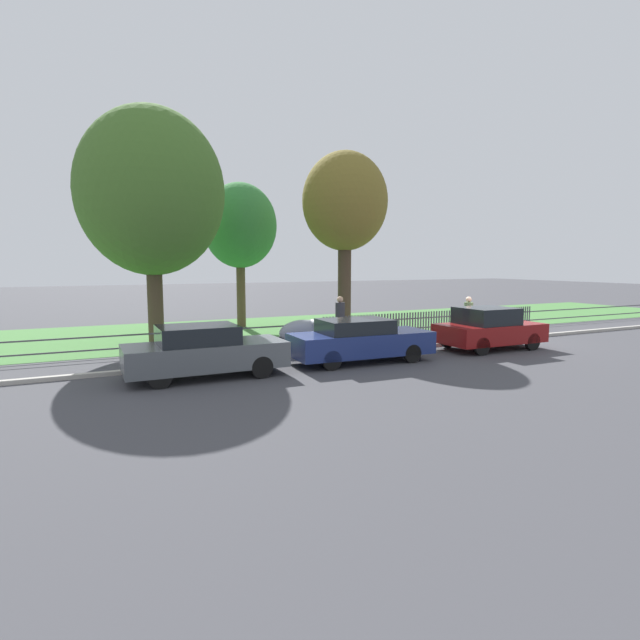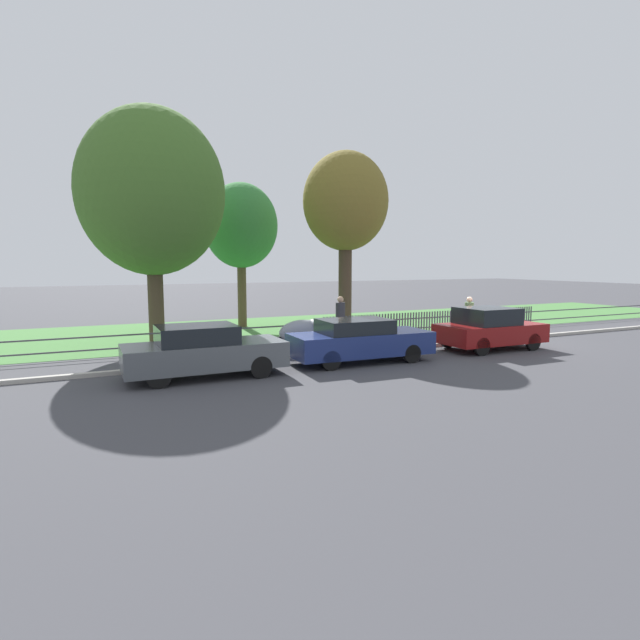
{
  "view_description": "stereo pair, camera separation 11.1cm",
  "coord_description": "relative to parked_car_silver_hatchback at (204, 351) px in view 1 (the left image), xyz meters",
  "views": [
    {
      "loc": [
        -14.2,
        -14.53,
        3.09
      ],
      "look_at": [
        -6.73,
        1.05,
        1.1
      ],
      "focal_mm": 28.0,
      "sensor_mm": 36.0,
      "label": 1
    },
    {
      "loc": [
        -14.1,
        -14.58,
        3.09
      ],
      "look_at": [
        -6.73,
        1.05,
        1.1
      ],
      "focal_mm": 28.0,
      "sensor_mm": 36.0,
      "label": 2
    }
  ],
  "objects": [
    {
      "name": "tree_behind_motorcycle",
      "position": [
        4.03,
        9.98,
        4.09
      ],
      "size": [
        3.49,
        3.49,
        6.86
      ],
      "color": "brown",
      "rests_on": "ground"
    },
    {
      "name": "tree_nearest_kerb",
      "position": [
        -0.41,
        6.26,
        4.93
      ],
      "size": [
        5.32,
        5.32,
        8.74
      ],
      "color": "#473828",
      "rests_on": "ground"
    },
    {
      "name": "grass_strip",
      "position": [
        11.29,
        8.81,
        -0.72
      ],
      "size": [
        40.65,
        9.15,
        0.01
      ],
      "primitive_type": "cube",
      "color": "#477F3D",
      "rests_on": "ground"
    },
    {
      "name": "park_fence",
      "position": [
        11.29,
        4.25,
        -0.24
      ],
      "size": [
        40.65,
        0.05,
        0.96
      ],
      "color": "#4C4C51",
      "rests_on": "ground"
    },
    {
      "name": "kerb_stone",
      "position": [
        11.29,
        1.34,
        -0.66
      ],
      "size": [
        40.65,
        0.2,
        0.12
      ],
      "primitive_type": "cube",
      "color": "#B2ADA3",
      "rests_on": "ground"
    },
    {
      "name": "ground_plane",
      "position": [
        11.29,
        1.24,
        -0.72
      ],
      "size": [
        120.0,
        120.0,
        0.0
      ],
      "primitive_type": "plane",
      "color": "#424247"
    },
    {
      "name": "pedestrian_near_fence",
      "position": [
        6.05,
        3.59,
        0.3
      ],
      "size": [
        0.5,
        0.5,
        1.81
      ],
      "rotation": [
        0.0,
        0.0,
        5.23
      ],
      "color": "#2D3351",
      "rests_on": "ground"
    },
    {
      "name": "pedestrian_by_lamp",
      "position": [
        11.04,
        2.04,
        0.26
      ],
      "size": [
        0.45,
        0.45,
        1.74
      ],
      "rotation": [
        0.0,
        0.0,
        1.25
      ],
      "color": "#2D3351",
      "rests_on": "ground"
    },
    {
      "name": "covered_motorcycle",
      "position": [
        4.02,
        2.46,
        -0.04
      ],
      "size": [
        1.91,
        0.84,
        1.12
      ],
      "rotation": [
        0.0,
        0.0,
        -0.04
      ],
      "color": "black",
      "rests_on": "ground"
    },
    {
      "name": "parked_car_silver_hatchback",
      "position": [
        0.0,
        0.0,
        0.0
      ],
      "size": [
        4.26,
        1.71,
        1.42
      ],
      "rotation": [
        0.0,
        0.0,
        -0.0
      ],
      "color": "#51565B",
      "rests_on": "ground"
    },
    {
      "name": "parked_car_navy_estate",
      "position": [
        10.2,
        0.04,
        0.03
      ],
      "size": [
        3.8,
        1.89,
        1.51
      ],
      "rotation": [
        0.0,
        0.0,
        -0.01
      ],
      "color": "maroon",
      "rests_on": "ground"
    },
    {
      "name": "parked_car_black_saloon",
      "position": [
        4.85,
        0.0,
        -0.03
      ],
      "size": [
        4.49,
        1.84,
        1.36
      ],
      "rotation": [
        0.0,
        0.0,
        -0.04
      ],
      "color": "navy",
      "rests_on": "ground"
    },
    {
      "name": "tree_mid_park",
      "position": [
        7.34,
        5.65,
        4.86
      ],
      "size": [
        3.62,
        3.62,
        7.76
      ],
      "color": "#473828",
      "rests_on": "ground"
    }
  ]
}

